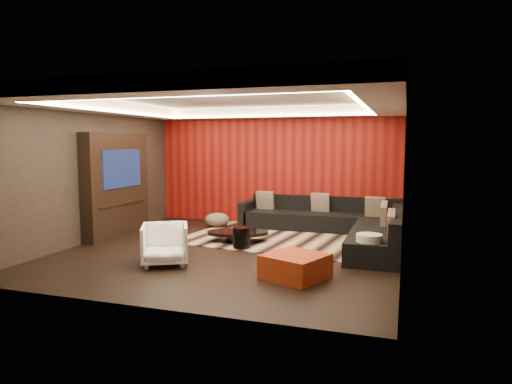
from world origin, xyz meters
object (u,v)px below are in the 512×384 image
(armchair, at_px, (165,244))
(sectional_sofa, at_px, (339,225))
(coffee_table, at_px, (238,236))
(orange_ottoman, at_px, (295,266))
(drum_stool, at_px, (242,237))
(white_side_table, at_px, (369,250))

(armchair, height_order, sectional_sofa, sectional_sofa)
(coffee_table, xyz_separation_m, orange_ottoman, (1.66, -2.01, 0.06))
(drum_stool, distance_m, sectional_sofa, 2.27)
(coffee_table, relative_size, white_side_table, 2.36)
(orange_ottoman, relative_size, sectional_sofa, 0.22)
(white_side_table, relative_size, armchair, 0.70)
(sectional_sofa, bearing_deg, drum_stool, -135.32)
(orange_ottoman, bearing_deg, armchair, 178.34)
(drum_stool, xyz_separation_m, sectional_sofa, (1.61, 1.60, 0.05))
(drum_stool, height_order, armchair, armchair)
(drum_stool, height_order, white_side_table, white_side_table)
(white_side_table, xyz_separation_m, orange_ottoman, (-0.98, -1.03, -0.08))
(coffee_table, distance_m, orange_ottoman, 2.61)
(orange_ottoman, relative_size, armchair, 1.07)
(drum_stool, relative_size, orange_ottoman, 0.48)
(coffee_table, relative_size, armchair, 1.65)
(drum_stool, distance_m, white_side_table, 2.43)
(white_side_table, height_order, orange_ottoman, white_side_table)
(coffee_table, distance_m, drum_stool, 0.56)
(drum_stool, bearing_deg, coffee_table, 117.80)
(coffee_table, height_order, drum_stool, drum_stool)
(coffee_table, relative_size, drum_stool, 3.16)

